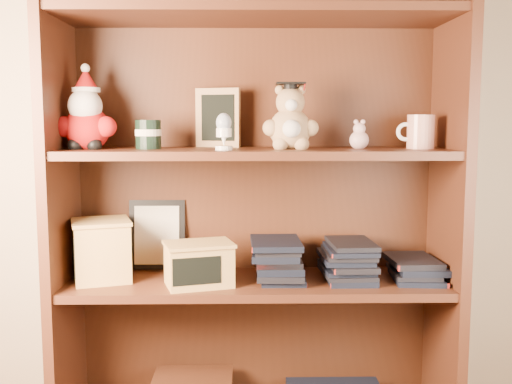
# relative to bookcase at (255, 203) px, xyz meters

# --- Properties ---
(bookcase) EXTENTS (1.20, 0.35, 1.60)m
(bookcase) POSITION_rel_bookcase_xyz_m (0.00, 0.00, 0.00)
(bookcase) COLOR #4B2515
(bookcase) RESTS_ON ground
(shelf_lower) EXTENTS (1.14, 0.33, 0.02)m
(shelf_lower) POSITION_rel_bookcase_xyz_m (0.00, -0.05, -0.24)
(shelf_lower) COLOR #4B2515
(shelf_lower) RESTS_ON ground
(shelf_upper) EXTENTS (1.14, 0.33, 0.02)m
(shelf_upper) POSITION_rel_bookcase_xyz_m (0.00, -0.05, 0.16)
(shelf_upper) COLOR #4B2515
(shelf_upper) RESTS_ON ground
(santa_plush) EXTENTS (0.18, 0.13, 0.26)m
(santa_plush) POSITION_rel_bookcase_xyz_m (-0.50, -0.06, 0.26)
(santa_plush) COLOR #A50F0F
(santa_plush) RESTS_ON shelf_upper
(teachers_tin) EXTENTS (0.08, 0.08, 0.09)m
(teachers_tin) POSITION_rel_bookcase_xyz_m (-0.32, -0.05, 0.22)
(teachers_tin) COLOR black
(teachers_tin) RESTS_ON shelf_upper
(chalkboard_plaque) EXTENTS (0.14, 0.10, 0.19)m
(chalkboard_plaque) POSITION_rel_bookcase_xyz_m (-0.12, 0.06, 0.26)
(chalkboard_plaque) COLOR #9E7547
(chalkboard_plaque) RESTS_ON shelf_upper
(egg_cup) EXTENTS (0.05, 0.05, 0.11)m
(egg_cup) POSITION_rel_bookcase_xyz_m (-0.09, -0.13, 0.23)
(egg_cup) COLOR white
(egg_cup) RESTS_ON shelf_upper
(grad_teddy_bear) EXTENTS (0.17, 0.14, 0.20)m
(grad_teddy_bear) POSITION_rel_bookcase_xyz_m (0.10, -0.06, 0.25)
(grad_teddy_bear) COLOR tan
(grad_teddy_bear) RESTS_ON shelf_upper
(pink_figurine) EXTENTS (0.06, 0.06, 0.09)m
(pink_figurine) POSITION_rel_bookcase_xyz_m (0.31, -0.05, 0.21)
(pink_figurine) COLOR #CA9E9C
(pink_figurine) RESTS_ON shelf_upper
(teacher_mug) EXTENTS (0.11, 0.08, 0.10)m
(teacher_mug) POSITION_rel_bookcase_xyz_m (0.49, -0.05, 0.22)
(teacher_mug) COLOR silver
(teacher_mug) RESTS_ON shelf_upper
(certificate_frame) EXTENTS (0.18, 0.05, 0.23)m
(certificate_frame) POSITION_rel_bookcase_xyz_m (-0.32, 0.09, -0.12)
(certificate_frame) COLOR black
(certificate_frame) RESTS_ON shelf_lower
(treats_box) EXTENTS (0.21, 0.21, 0.18)m
(treats_box) POSITION_rel_bookcase_xyz_m (-0.47, -0.05, -0.13)
(treats_box) COLOR #DBAB5A
(treats_box) RESTS_ON shelf_lower
(pencils_box) EXTENTS (0.23, 0.19, 0.13)m
(pencils_box) POSITION_rel_bookcase_xyz_m (-0.17, -0.12, -0.16)
(pencils_box) COLOR #DBAB5A
(pencils_box) RESTS_ON shelf_lower
(book_stack_left) EXTENTS (0.14, 0.20, 0.11)m
(book_stack_left) POSITION_rel_bookcase_xyz_m (0.07, -0.05, -0.17)
(book_stack_left) COLOR black
(book_stack_left) RESTS_ON shelf_lower
(book_stack_mid) EXTENTS (0.14, 0.20, 0.13)m
(book_stack_mid) POSITION_rel_bookcase_xyz_m (0.29, -0.05, -0.16)
(book_stack_mid) COLOR black
(book_stack_mid) RESTS_ON shelf_lower
(book_stack_right) EXTENTS (0.14, 0.20, 0.06)m
(book_stack_right) POSITION_rel_bookcase_xyz_m (0.49, -0.05, -0.20)
(book_stack_right) COLOR black
(book_stack_right) RESTS_ON shelf_lower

